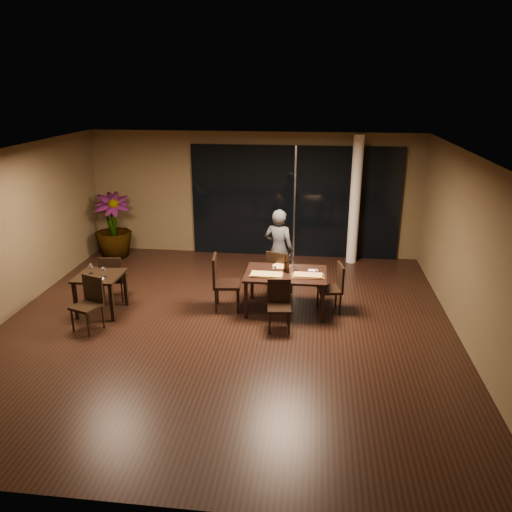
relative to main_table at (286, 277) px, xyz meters
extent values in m
plane|color=black|center=(-1.00, -0.80, -0.68)|extent=(8.00, 8.00, 0.00)
cube|color=brown|center=(-1.00, 3.25, 0.82)|extent=(8.00, 0.10, 3.00)
cube|color=brown|center=(-1.00, -4.85, 0.82)|extent=(8.00, 0.10, 3.00)
cube|color=brown|center=(3.05, -0.80, 0.82)|extent=(0.10, 8.00, 3.00)
cube|color=silver|center=(-1.00, -0.80, 2.34)|extent=(8.00, 8.00, 0.04)
cube|color=black|center=(0.00, 3.16, 0.67)|extent=(5.00, 0.06, 2.70)
cylinder|color=white|center=(1.40, 2.85, 0.82)|extent=(0.24, 0.24, 3.00)
cube|color=black|center=(0.00, 0.00, 0.05)|extent=(1.50, 1.00, 0.04)
cube|color=black|center=(-0.69, -0.44, -0.32)|extent=(0.06, 0.06, 0.71)
cube|color=black|center=(0.69, -0.44, -0.32)|extent=(0.06, 0.06, 0.71)
cube|color=black|center=(-0.69, 0.44, -0.32)|extent=(0.06, 0.06, 0.71)
cube|color=black|center=(0.69, 0.44, -0.32)|extent=(0.06, 0.06, 0.71)
cube|color=black|center=(-3.40, -0.50, 0.05)|extent=(0.80, 0.80, 0.04)
cube|color=black|center=(-3.74, -0.84, -0.32)|extent=(0.06, 0.06, 0.71)
cube|color=black|center=(-3.06, -0.84, -0.32)|extent=(0.06, 0.06, 0.71)
cube|color=black|center=(-3.74, -0.16, -0.32)|extent=(0.06, 0.06, 0.71)
cube|color=black|center=(-3.06, -0.16, -0.32)|extent=(0.06, 0.06, 0.71)
cube|color=black|center=(-0.15, 0.68, -0.21)|extent=(0.56, 0.56, 0.05)
cylinder|color=black|center=(0.08, 0.80, -0.44)|extent=(0.04, 0.04, 0.46)
cylinder|color=black|center=(-0.27, 0.91, -0.44)|extent=(0.04, 0.04, 0.46)
cylinder|color=black|center=(-0.02, 0.45, -0.44)|extent=(0.04, 0.04, 0.46)
cylinder|color=black|center=(-0.38, 0.55, -0.44)|extent=(0.04, 0.04, 0.46)
cube|color=black|center=(-0.21, 0.48, 0.04)|extent=(0.44, 0.17, 0.51)
cube|color=black|center=(-0.06, -0.82, -0.26)|extent=(0.45, 0.45, 0.05)
cylinder|color=black|center=(-0.21, -1.00, -0.47)|extent=(0.03, 0.03, 0.41)
cylinder|color=black|center=(0.12, -0.97, -0.47)|extent=(0.03, 0.03, 0.41)
cylinder|color=black|center=(-0.24, -0.67, -0.47)|extent=(0.03, 0.03, 0.41)
cylinder|color=black|center=(0.09, -0.64, -0.47)|extent=(0.03, 0.03, 0.41)
cube|color=black|center=(-0.08, -0.64, -0.03)|extent=(0.41, 0.08, 0.46)
cube|color=black|center=(-1.10, -0.09, -0.17)|extent=(0.54, 0.54, 0.06)
cylinder|color=black|center=(-0.87, -0.27, -0.42)|extent=(0.04, 0.04, 0.50)
cylinder|color=black|center=(-0.92, 0.13, -0.42)|extent=(0.04, 0.04, 0.50)
cylinder|color=black|center=(-1.27, -0.31, -0.42)|extent=(0.04, 0.04, 0.50)
cylinder|color=black|center=(-1.32, 0.09, -0.42)|extent=(0.04, 0.04, 0.50)
cube|color=black|center=(-1.32, -0.11, 0.11)|extent=(0.10, 0.49, 0.56)
cube|color=black|center=(0.81, 0.04, -0.23)|extent=(0.50, 0.50, 0.05)
cylinder|color=black|center=(0.61, 0.18, -0.46)|extent=(0.04, 0.04, 0.44)
cylinder|color=black|center=(0.67, -0.17, -0.46)|extent=(0.04, 0.04, 0.44)
cylinder|color=black|center=(0.95, 0.24, -0.46)|extent=(0.04, 0.04, 0.44)
cylinder|color=black|center=(1.02, -0.10, -0.46)|extent=(0.04, 0.04, 0.44)
cube|color=black|center=(1.01, 0.08, 0.01)|extent=(0.12, 0.43, 0.49)
cube|color=black|center=(-3.38, 0.08, -0.23)|extent=(0.49, 0.49, 0.05)
cylinder|color=black|center=(-3.22, 0.28, -0.45)|extent=(0.04, 0.04, 0.45)
cylinder|color=black|center=(-3.58, 0.24, -0.45)|extent=(0.04, 0.04, 0.45)
cylinder|color=black|center=(-3.18, -0.07, -0.45)|extent=(0.04, 0.04, 0.45)
cylinder|color=black|center=(-3.53, -0.12, -0.45)|extent=(0.04, 0.04, 0.45)
cube|color=black|center=(-3.35, -0.11, 0.02)|extent=(0.44, 0.10, 0.50)
cube|color=black|center=(-3.35, -1.22, -0.23)|extent=(0.56, 0.56, 0.05)
cylinder|color=black|center=(-3.58, -1.33, -0.45)|extent=(0.04, 0.04, 0.45)
cylinder|color=black|center=(-3.24, -1.45, -0.45)|extent=(0.04, 0.04, 0.45)
cylinder|color=black|center=(-3.46, -0.99, -0.45)|extent=(0.04, 0.04, 0.45)
cylinder|color=black|center=(-3.12, -1.11, -0.45)|extent=(0.04, 0.04, 0.45)
cube|color=black|center=(-3.28, -1.03, 0.02)|extent=(0.43, 0.19, 0.50)
imported|color=#2D2F32|center=(-0.22, 1.03, 0.17)|extent=(0.67, 0.54, 1.70)
imported|color=#1A4617|center=(-4.37, 2.54, 0.11)|extent=(1.15, 1.15, 1.57)
cube|color=#4C3218|center=(-0.35, -0.18, 0.08)|extent=(0.63, 0.35, 0.01)
cube|color=#4D2F19|center=(0.41, -0.13, 0.08)|extent=(0.60, 0.32, 0.01)
cylinder|color=red|center=(-0.11, 0.32, 0.08)|extent=(0.33, 0.33, 0.01)
cylinder|color=white|center=(-0.22, 0.04, 0.12)|extent=(0.08, 0.08, 0.09)
cylinder|color=white|center=(0.17, 0.12, 0.12)|extent=(0.08, 0.08, 0.10)
cube|color=white|center=(0.60, -0.08, 0.08)|extent=(0.20, 0.14, 0.01)
cube|color=white|center=(0.50, 0.16, 0.08)|extent=(0.18, 0.11, 0.01)
cube|color=white|center=(-3.32, -0.72, 0.08)|extent=(0.20, 0.14, 0.01)
camera|label=1|loc=(0.47, -8.61, 3.44)|focal=35.00mm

